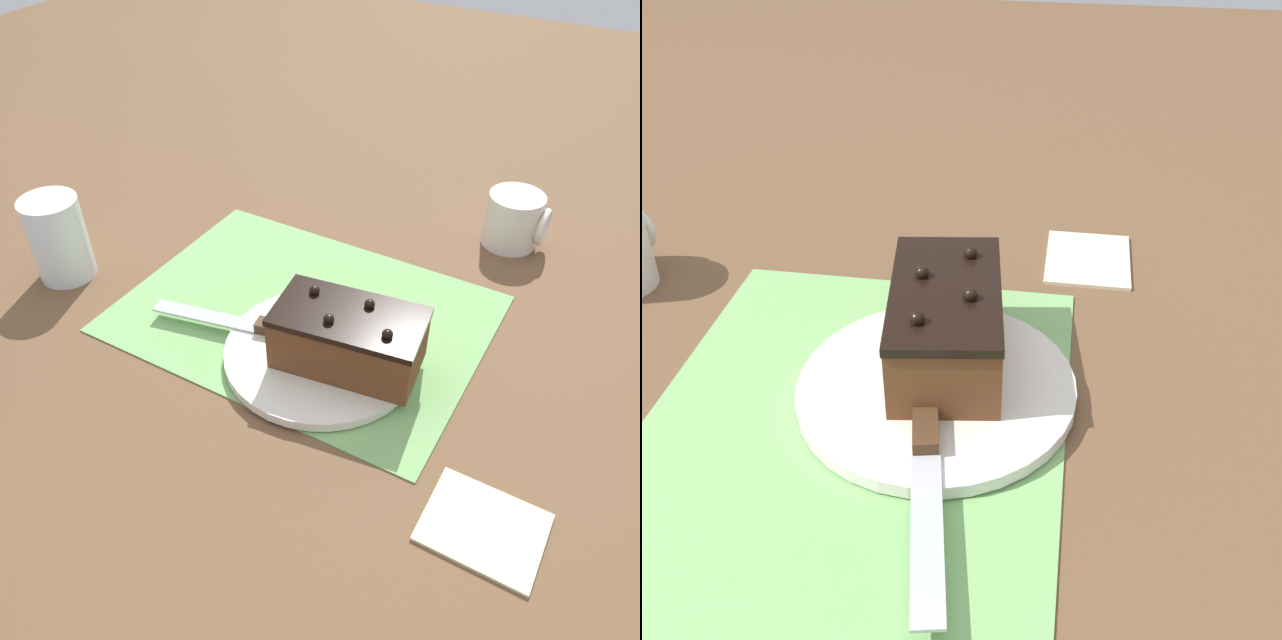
# 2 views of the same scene
# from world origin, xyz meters

# --- Properties ---
(ground_plane) EXTENTS (3.00, 3.00, 0.00)m
(ground_plane) POSITION_xyz_m (0.00, 0.00, 0.00)
(ground_plane) COLOR brown
(placemat_woven) EXTENTS (0.46, 0.34, 0.00)m
(placemat_woven) POSITION_xyz_m (0.00, 0.00, 0.00)
(placemat_woven) COLOR #7AB266
(placemat_woven) RESTS_ON ground_plane
(cake_plate) EXTENTS (0.23, 0.23, 0.01)m
(cake_plate) POSITION_xyz_m (0.06, -0.06, 0.01)
(cake_plate) COLOR white
(cake_plate) RESTS_ON placemat_woven
(chocolate_cake) EXTENTS (0.18, 0.11, 0.08)m
(chocolate_cake) POSITION_xyz_m (0.10, -0.06, 0.05)
(chocolate_cake) COLOR brown
(chocolate_cake) RESTS_ON cake_plate
(serving_knife) EXTENTS (0.21, 0.06, 0.01)m
(serving_knife) POSITION_xyz_m (-0.03, -0.07, 0.02)
(serving_knife) COLOR #472D19
(serving_knife) RESTS_ON cake_plate
(drinking_glass) EXTENTS (0.08, 0.08, 0.12)m
(drinking_glass) POSITION_xyz_m (-0.33, -0.09, 0.06)
(drinking_glass) COLOR white
(drinking_glass) RESTS_ON ground_plane
(coffee_mug) EXTENTS (0.09, 0.08, 0.08)m
(coffee_mug) POSITION_xyz_m (0.18, 0.30, 0.04)
(coffee_mug) COLOR silver
(coffee_mug) RESTS_ON ground_plane
(folded_napkin) EXTENTS (0.11, 0.09, 0.01)m
(folded_napkin) POSITION_xyz_m (0.30, -0.18, 0.00)
(folded_napkin) COLOR beige
(folded_napkin) RESTS_ON ground_plane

